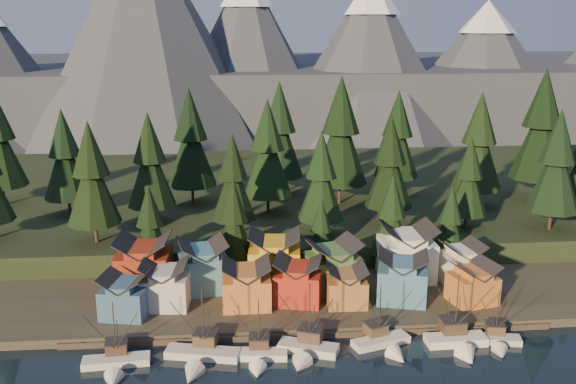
{
  "coord_description": "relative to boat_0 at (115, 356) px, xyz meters",
  "views": [
    {
      "loc": [
        -11.88,
        -78.44,
        50.06
      ],
      "look_at": [
        -2.4,
        30.0,
        20.57
      ],
      "focal_mm": 40.0,
      "sensor_mm": 36.0,
      "label": 1
    }
  ],
  "objects": [
    {
      "name": "shore_strip",
      "position": [
        29.94,
        31.74,
        -1.27
      ],
      "size": [
        400.0,
        50.0,
        1.5
      ],
      "primitive_type": "cube",
      "color": "#322E24",
      "rests_on": "ground"
    },
    {
      "name": "hillside",
      "position": [
        29.94,
        81.74,
        0.98
      ],
      "size": [
        420.0,
        100.0,
        6.0
      ],
      "primitive_type": "cube",
      "color": "black",
      "rests_on": "ground"
    },
    {
      "name": "dock",
      "position": [
        29.94,
        8.24,
        -1.52
      ],
      "size": [
        80.0,
        4.0,
        1.0
      ],
      "primitive_type": "cube",
      "color": "#4E4437",
      "rests_on": "ground"
    },
    {
      "name": "mountain_ridge",
      "position": [
        25.75,
        205.33,
        24.04
      ],
      "size": [
        560.0,
        190.0,
        90.0
      ],
      "color": "#4A525F",
      "rests_on": "ground"
    },
    {
      "name": "boat_0",
      "position": [
        0.0,
        0.0,
        0.0
      ],
      "size": [
        10.34,
        11.14,
        11.02
      ],
      "rotation": [
        0.0,
        0.0,
        0.08
      ],
      "color": "beige",
      "rests_on": "ground"
    },
    {
      "name": "boat_1",
      "position": [
        12.45,
        0.93,
        0.14
      ],
      "size": [
        12.06,
        12.72,
        12.05
      ],
      "rotation": [
        0.0,
        0.0,
        -0.22
      ],
      "color": "beige",
      "rests_on": "ground"
    },
    {
      "name": "boat_2",
      "position": [
        21.2,
        0.28,
        0.0
      ],
      "size": [
        9.08,
        9.75,
        10.53
      ],
      "rotation": [
        0.0,
        0.0,
        -0.09
      ],
      "color": "white",
      "rests_on": "ground"
    },
    {
      "name": "boat_3",
      "position": [
        28.64,
        1.4,
        0.51
      ],
      "size": [
        10.08,
        10.74,
        12.51
      ],
      "rotation": [
        0.0,
        0.0,
        -0.36
      ],
      "color": "beige",
      "rests_on": "ground"
    },
    {
      "name": "boat_4",
      "position": [
        41.1,
        2.68,
        0.07
      ],
      "size": [
        10.08,
        10.53,
        11.06
      ],
      "rotation": [
        0.0,
        0.0,
        0.32
      ],
      "color": "silver",
      "rests_on": "ground"
    },
    {
      "name": "boat_5",
      "position": [
        52.75,
        1.8,
        0.57
      ],
      "size": [
        9.95,
        10.81,
        12.88
      ],
      "rotation": [
        0.0,
        0.0,
        0.02
      ],
      "color": "white",
      "rests_on": "ground"
    },
    {
      "name": "boat_6",
      "position": [
        59.15,
        1.97,
        -0.07
      ],
      "size": [
        8.27,
        8.75,
        9.88
      ],
      "rotation": [
        0.0,
        0.0,
        -0.21
      ],
      "color": "beige",
      "rests_on": "ground"
    },
    {
      "name": "house_front_0",
      "position": [
        -0.57,
        14.61,
        3.39
      ],
      "size": [
        8.71,
        8.39,
        7.44
      ],
      "rotation": [
        0.0,
        0.0,
        -0.2
      ],
      "color": "#325377",
      "rests_on": "shore_strip"
    },
    {
      "name": "house_front_1",
      "position": [
        5.84,
        17.81,
        3.79
      ],
      "size": [
        8.47,
        8.18,
        8.2
      ],
      "rotation": [
        0.0,
        0.0,
        -0.07
      ],
      "color": "beige",
      "rests_on": "shore_strip"
    },
    {
      "name": "house_front_2",
      "position": [
        19.86,
        16.95,
        3.73
      ],
      "size": [
        8.33,
        8.39,
        8.08
      ],
      "rotation": [
        0.0,
        0.0,
        0.01
      ],
      "color": "#C46D32",
      "rests_on": "shore_strip"
    },
    {
      "name": "house_front_3",
      "position": [
        28.99,
        17.6,
        3.77
      ],
      "size": [
        9.55,
        9.27,
        8.16
      ],
      "rotation": [
        0.0,
        0.0,
        -0.23
      ],
      "color": "maroon",
      "rests_on": "shore_strip"
    },
    {
      "name": "house_front_4",
      "position": [
        37.27,
        16.06,
        3.16
      ],
      "size": [
        7.0,
        7.53,
        7.0
      ],
      "rotation": [
        0.0,
        0.0,
        -0.03
      ],
      "color": "#9D6738",
      "rests_on": "shore_strip"
    },
    {
      "name": "house_front_5",
      "position": [
        47.33,
        16.43,
        4.15
      ],
      "size": [
        10.17,
        9.63,
        8.89
      ],
      "rotation": [
        0.0,
        0.0,
        -0.26
      ],
      "color": "teal",
      "rests_on": "shore_strip"
    },
    {
      "name": "house_front_6",
      "position": [
        59.57,
        14.69,
        3.35
      ],
      "size": [
        8.74,
        8.43,
        7.35
      ],
      "rotation": [
        0.0,
        0.0,
        0.23
      ],
      "color": "#BC6D30",
      "rests_on": "shore_strip"
    },
    {
      "name": "house_back_0",
      "position": [
        1.36,
        24.92,
        4.93
      ],
      "size": [
        10.09,
        9.74,
        10.37
      ],
      "rotation": [
        0.0,
        0.0,
        -0.07
      ],
      "color": "maroon",
      "rests_on": "shore_strip"
    },
    {
      "name": "house_back_1",
      "position": [
        12.05,
        24.36,
        4.48
      ],
      "size": [
        10.0,
        10.08,
        9.51
      ],
      "rotation": [
        0.0,
        0.0,
        0.2
      ],
      "color": "teal",
      "rests_on": "shore_strip"
    },
    {
      "name": "house_back_2",
      "position": [
        25.41,
        26.31,
        4.81
      ],
      "size": [
        10.35,
        9.64,
        10.14
      ],
      "rotation": [
        0.0,
        0.0,
        -0.1
      ],
      "color": "gold",
      "rests_on": "shore_strip"
    },
    {
      "name": "house_back_3",
      "position": [
        35.79,
        22.59,
        4.47
      ],
      "size": [
        10.97,
        10.2,
        9.5
      ],
      "rotation": [
        0.0,
        0.0,
        0.23
      ],
      "color": "#466F3C",
      "rests_on": "shore_strip"
    },
    {
      "name": "house_back_4",
      "position": [
        50.8,
        26.44,
        5.15
      ],
      "size": [
        9.95,
        9.56,
        10.79
      ],
      "rotation": [
        0.0,
        0.0,
        0.01
      ],
      "color": "white",
      "rests_on": "shore_strip"
    },
    {
      "name": "house_back_5",
      "position": [
        60.35,
        23.01,
        3.76
      ],
      "size": [
        8.17,
        8.25,
        8.15
      ],
      "rotation": [
        0.0,
        0.0,
        0.14
      ],
      "color": "silver",
      "rests_on": "shore_strip"
    },
    {
      "name": "tree_hill_1",
      "position": [
        -20.06,
        59.74,
        17.54
      ],
      "size": [
        10.65,
        10.65,
        24.81
      ],
      "color": "#332319",
      "rests_on": "hillside"
    },
    {
      "name": "tree_hill_2",
      "position": [
        -10.06,
        39.74,
        17.68
      ],
      "size": [
        10.76,
        10.76,
        25.06
      ],
      "color": "#332319",
      "rests_on": "hillside"
    },
    {
      "name": "tree_hill_3",
      "position": [
        -0.06,
        51.74,
        17.62
      ],
      "size": [
        10.71,
        10.71,
        24.95
      ],
      "color": "#332319",
      "rests_on": "hillside"
    },
    {
      "name": "tree_hill_4",
      "position": [
        7.94,
        66.74,
        19.58
      ],
      "size": [
        12.25,
        12.25,
        28.53
      ],
      "color": "#332319",
      "rests_on": "hillside"
    },
    {
      "name": "tree_hill_5",
      "position": [
        17.94,
        41.74,
        15.88
      ],
      "size": [
        9.35,
        9.35,
        21.77
      ],
      "color": "#332319",
      "rests_on": "hillside"
    },
    {
      "name": "tree_hill_6",
      "position": [
        25.94,
        56.74,
        18.74
      ],
      "size": [
        11.59,
        11.59,
        26.99
      ],
      "color": "#332319",
      "rests_on": "hillside"
    },
    {
      "name": "tree_hill_7",
      "position": [
        35.94,
        39.74,
        16.26
      ],
      "size": [
        9.64,
        9.64,
        22.46
      ],
      "color": "#332319",
      "rests_on": "hillside"
    },
    {
      "name": "tree_hill_8",
      "position": [
        43.94,
        63.74,
        21.08
      ],
      "size": [
        13.42,
        13.42,
        31.26
      ],
      "color": "#332319",
      "rests_on": "hillside"
    },
    {
      "name": "tree_hill_9",
      "position": [
        51.94,
        46.74,
        17.25
      ],
      "size": [
        10.42,
        10.42,
        24.27
      ],
      "color": "#332319",
      "rests_on": "hillside"
    },
    {
      "name": "tree_hill_10",
      "position": [
        59.94,
        71.74,
        18.68
      ],
      "size": [
        11.54,
        11.54,
        26.89
      ],
      "color": "#332319",
      "rests_on": "hillside"
    },
    {
      "name": "tree_hill_11",
      "position": [
        67.94,
        41.74,
        15.03
      ],
      "size": [
        8.68,
        8.68,
        20.22
      ],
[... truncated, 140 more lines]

